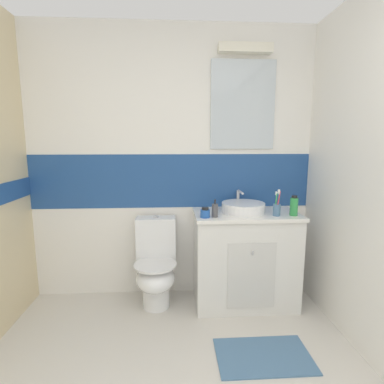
{
  "coord_description": "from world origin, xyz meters",
  "views": [
    {
      "loc": [
        0.01,
        -0.4,
        1.46
      ],
      "look_at": [
        0.15,
        1.86,
        1.09
      ],
      "focal_mm": 28.13,
      "sensor_mm": 36.0,
      "label": 1
    }
  ],
  "objects_px": {
    "toilet": "(156,266)",
    "toothbrush_cup": "(277,208)",
    "sink_basin": "(243,207)",
    "mouthwash_bottle": "(294,206)",
    "hair_gel_jar": "(205,213)",
    "soap_dispenser": "(215,210)"
  },
  "relations": [
    {
      "from": "soap_dispenser",
      "to": "mouthwash_bottle",
      "type": "distance_m",
      "value": 0.67
    },
    {
      "from": "toilet",
      "to": "mouthwash_bottle",
      "type": "bearing_deg",
      "value": -7.23
    },
    {
      "from": "sink_basin",
      "to": "hair_gel_jar",
      "type": "xyz_separation_m",
      "value": [
        -0.35,
        -0.16,
        -0.01
      ]
    },
    {
      "from": "toothbrush_cup",
      "to": "hair_gel_jar",
      "type": "bearing_deg",
      "value": -178.3
    },
    {
      "from": "toothbrush_cup",
      "to": "mouthwash_bottle",
      "type": "relative_size",
      "value": 1.34
    },
    {
      "from": "sink_basin",
      "to": "mouthwash_bottle",
      "type": "xyz_separation_m",
      "value": [
        0.4,
        -0.14,
        0.03
      ]
    },
    {
      "from": "hair_gel_jar",
      "to": "mouthwash_bottle",
      "type": "bearing_deg",
      "value": 1.36
    },
    {
      "from": "mouthwash_bottle",
      "to": "toothbrush_cup",
      "type": "bearing_deg",
      "value": 179.95
    },
    {
      "from": "toothbrush_cup",
      "to": "soap_dispenser",
      "type": "bearing_deg",
      "value": -178.98
    },
    {
      "from": "sink_basin",
      "to": "toilet",
      "type": "bearing_deg",
      "value": 179.58
    },
    {
      "from": "soap_dispenser",
      "to": "hair_gel_jar",
      "type": "bearing_deg",
      "value": -173.95
    },
    {
      "from": "toilet",
      "to": "toothbrush_cup",
      "type": "height_order",
      "value": "toothbrush_cup"
    },
    {
      "from": "sink_basin",
      "to": "mouthwash_bottle",
      "type": "bearing_deg",
      "value": -19.8
    },
    {
      "from": "toilet",
      "to": "soap_dispenser",
      "type": "bearing_deg",
      "value": -17.4
    },
    {
      "from": "sink_basin",
      "to": "soap_dispenser",
      "type": "bearing_deg",
      "value": -150.72
    },
    {
      "from": "sink_basin",
      "to": "toilet",
      "type": "distance_m",
      "value": 0.94
    },
    {
      "from": "mouthwash_bottle",
      "to": "hair_gel_jar",
      "type": "height_order",
      "value": "mouthwash_bottle"
    },
    {
      "from": "toilet",
      "to": "toothbrush_cup",
      "type": "bearing_deg",
      "value": -8.23
    },
    {
      "from": "toothbrush_cup",
      "to": "hair_gel_jar",
      "type": "distance_m",
      "value": 0.61
    },
    {
      "from": "soap_dispenser",
      "to": "sink_basin",
      "type": "bearing_deg",
      "value": 29.28
    },
    {
      "from": "mouthwash_bottle",
      "to": "toilet",
      "type": "bearing_deg",
      "value": 172.77
    },
    {
      "from": "toothbrush_cup",
      "to": "mouthwash_bottle",
      "type": "distance_m",
      "value": 0.15
    }
  ]
}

